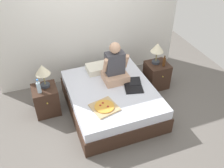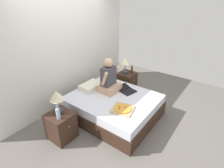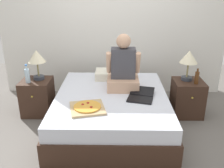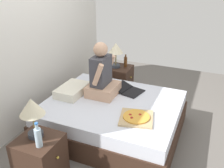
% 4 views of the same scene
% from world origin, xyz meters
% --- Properties ---
extents(ground_plane, '(5.94, 5.94, 0.00)m').
position_xyz_m(ground_plane, '(0.00, 0.00, 0.00)').
color(ground_plane, '#66605B').
extents(wall_back, '(3.94, 0.12, 2.50)m').
position_xyz_m(wall_back, '(0.00, 1.28, 1.25)').
color(wall_back, silver).
rests_on(wall_back, ground).
extents(bed, '(1.55, 1.85, 0.49)m').
position_xyz_m(bed, '(0.00, 0.00, 0.24)').
color(bed, '#382319').
rests_on(bed, ground).
extents(nightstand_left, '(0.44, 0.47, 0.55)m').
position_xyz_m(nightstand_left, '(-1.15, 0.37, 0.27)').
color(nightstand_left, '#382319').
rests_on(nightstand_left, ground).
extents(lamp_on_left_nightstand, '(0.26, 0.26, 0.45)m').
position_xyz_m(lamp_on_left_nightstand, '(-1.11, 0.42, 0.87)').
color(lamp_on_left_nightstand, '#333842').
rests_on(lamp_on_left_nightstand, nightstand_left).
extents(water_bottle, '(0.07, 0.07, 0.28)m').
position_xyz_m(water_bottle, '(-1.23, 0.28, 0.66)').
color(water_bottle, silver).
rests_on(water_bottle, nightstand_left).
extents(nightstand_right, '(0.44, 0.47, 0.55)m').
position_xyz_m(nightstand_right, '(1.15, 0.37, 0.27)').
color(nightstand_right, '#382319').
rests_on(nightstand_right, ground).
extents(lamp_on_right_nightstand, '(0.26, 0.26, 0.45)m').
position_xyz_m(lamp_on_right_nightstand, '(1.12, 0.42, 0.87)').
color(lamp_on_right_nightstand, '#333842').
rests_on(lamp_on_right_nightstand, nightstand_right).
extents(beer_bottle, '(0.06, 0.06, 0.23)m').
position_xyz_m(beer_bottle, '(1.22, 0.27, 0.64)').
color(beer_bottle, '#512D14').
rests_on(beer_bottle, nightstand_right).
extents(pillow, '(0.52, 0.34, 0.12)m').
position_xyz_m(pillow, '(-0.01, 0.64, 0.55)').
color(pillow, silver).
rests_on(pillow, bed).
extents(person_seated, '(0.47, 0.40, 0.78)m').
position_xyz_m(person_seated, '(0.16, 0.24, 0.78)').
color(person_seated, tan).
rests_on(person_seated, bed).
extents(laptop, '(0.41, 0.48, 0.07)m').
position_xyz_m(laptop, '(0.39, -0.11, 0.51)').
color(laptop, black).
rests_on(laptop, bed).
extents(pizza_box, '(0.48, 0.48, 0.05)m').
position_xyz_m(pizza_box, '(-0.28, -0.43, 0.51)').
color(pizza_box, tan).
rests_on(pizza_box, bed).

